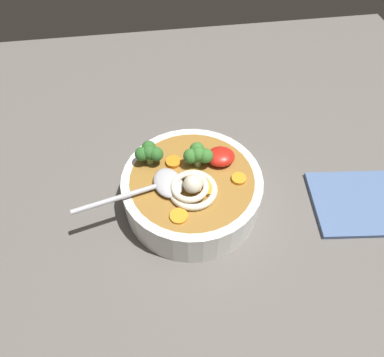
% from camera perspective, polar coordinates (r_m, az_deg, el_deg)
% --- Properties ---
extents(table_slab, '(1.22, 1.22, 0.03)m').
position_cam_1_polar(table_slab, '(0.62, 2.73, -6.39)').
color(table_slab, '#5B5651').
rests_on(table_slab, ground).
extents(soup_bowl, '(0.23, 0.23, 0.07)m').
position_cam_1_polar(soup_bowl, '(0.59, 0.00, -1.97)').
color(soup_bowl, white).
rests_on(soup_bowl, table_slab).
extents(noodle_pile, '(0.08, 0.08, 0.03)m').
position_cam_1_polar(noodle_pile, '(0.54, 0.02, -1.56)').
color(noodle_pile, beige).
rests_on(noodle_pile, soup_bowl).
extents(soup_spoon, '(0.18, 0.07, 0.02)m').
position_cam_1_polar(soup_spoon, '(0.54, -5.27, -1.11)').
color(soup_spoon, '#B7B7BC').
rests_on(soup_spoon, soup_bowl).
extents(chili_sauce_dollop, '(0.05, 0.04, 0.02)m').
position_cam_1_polar(chili_sauce_dollop, '(0.58, 4.66, 3.58)').
color(chili_sauce_dollop, red).
rests_on(chili_sauce_dollop, soup_bowl).
extents(broccoli_floret_far, '(0.05, 0.04, 0.04)m').
position_cam_1_polar(broccoli_floret_far, '(0.56, 0.95, 3.97)').
color(broccoli_floret_far, '#7A9E60').
rests_on(broccoli_floret_far, soup_bowl).
extents(broccoli_floret_front, '(0.05, 0.04, 0.04)m').
position_cam_1_polar(broccoli_floret_front, '(0.57, -6.98, 4.24)').
color(broccoli_floret_front, '#7A9E60').
rests_on(broccoli_floret_front, soup_bowl).
extents(carrot_slice_left, '(0.03, 0.03, 0.01)m').
position_cam_1_polar(carrot_slice_left, '(0.54, 2.57, -1.99)').
color(carrot_slice_left, orange).
rests_on(carrot_slice_left, soup_bowl).
extents(carrot_slice_beside_noodles, '(0.03, 0.03, 0.00)m').
position_cam_1_polar(carrot_slice_beside_noodles, '(0.52, -2.15, -6.10)').
color(carrot_slice_beside_noodles, orange).
rests_on(carrot_slice_beside_noodles, soup_bowl).
extents(carrot_slice_beside_chili, '(0.02, 0.02, 0.01)m').
position_cam_1_polar(carrot_slice_beside_chili, '(0.56, 7.60, -0.02)').
color(carrot_slice_beside_chili, orange).
rests_on(carrot_slice_beside_chili, soup_bowl).
extents(carrot_slice_near_spoon, '(0.02, 0.02, 0.01)m').
position_cam_1_polar(carrot_slice_near_spoon, '(0.58, -3.05, 2.71)').
color(carrot_slice_near_spoon, orange).
rests_on(carrot_slice_near_spoon, soup_bowl).
extents(folded_napkin, '(0.17, 0.15, 0.01)m').
position_cam_1_polar(folded_napkin, '(0.67, 25.19, -3.57)').
color(folded_napkin, '#4C6693').
rests_on(folded_napkin, table_slab).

